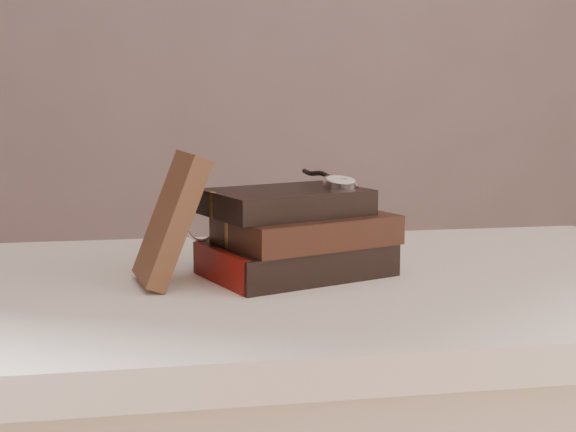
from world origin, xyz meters
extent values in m
cube|color=white|center=(0.00, 0.35, 0.73)|extent=(1.00, 0.60, 0.04)
cube|color=white|center=(0.00, 0.35, 0.67)|extent=(0.88, 0.49, 0.08)
cube|color=black|center=(-0.04, 0.37, 0.77)|extent=(0.25, 0.22, 0.04)
cube|color=beige|center=(-0.04, 0.37, 0.77)|extent=(0.24, 0.20, 0.03)
cube|color=gold|center=(-0.15, 0.35, 0.77)|extent=(0.01, 0.01, 0.04)
cube|color=#6A0E09|center=(-0.14, 0.33, 0.77)|extent=(0.06, 0.13, 0.04)
cube|color=black|center=(-0.03, 0.36, 0.81)|extent=(0.24, 0.20, 0.04)
cube|color=beige|center=(-0.03, 0.36, 0.81)|extent=(0.23, 0.19, 0.03)
cube|color=gold|center=(-0.13, 0.35, 0.81)|extent=(0.01, 0.01, 0.04)
cube|color=black|center=(-0.05, 0.37, 0.84)|extent=(0.22, 0.19, 0.03)
cube|color=beige|center=(-0.05, 0.37, 0.84)|extent=(0.21, 0.18, 0.02)
cube|color=gold|center=(-0.14, 0.36, 0.84)|extent=(0.01, 0.01, 0.03)
cube|color=#3D2417|center=(-0.20, 0.34, 0.83)|extent=(0.10, 0.11, 0.16)
cylinder|color=silver|center=(0.02, 0.37, 0.86)|extent=(0.06, 0.06, 0.02)
cylinder|color=white|center=(0.02, 0.37, 0.87)|extent=(0.05, 0.05, 0.01)
torus|color=silver|center=(0.02, 0.37, 0.87)|extent=(0.05, 0.05, 0.01)
cylinder|color=silver|center=(0.01, 0.40, 0.86)|extent=(0.01, 0.01, 0.01)
cube|color=black|center=(0.02, 0.38, 0.87)|extent=(0.01, 0.01, 0.00)
cube|color=black|center=(0.02, 0.38, 0.87)|extent=(0.01, 0.00, 0.00)
sphere|color=black|center=(0.01, 0.41, 0.87)|extent=(0.01, 0.01, 0.01)
sphere|color=black|center=(0.01, 0.42, 0.87)|extent=(0.01, 0.01, 0.01)
sphere|color=black|center=(0.01, 0.43, 0.87)|extent=(0.01, 0.01, 0.01)
sphere|color=black|center=(0.01, 0.44, 0.87)|extent=(0.01, 0.01, 0.01)
sphere|color=black|center=(0.00, 0.44, 0.87)|extent=(0.01, 0.01, 0.01)
sphere|color=black|center=(0.00, 0.45, 0.87)|extent=(0.01, 0.01, 0.01)
sphere|color=black|center=(0.00, 0.46, 0.87)|extent=(0.01, 0.01, 0.01)
sphere|color=black|center=(0.00, 0.47, 0.87)|extent=(0.01, 0.01, 0.01)
sphere|color=black|center=(0.00, 0.48, 0.87)|extent=(0.01, 0.01, 0.01)
sphere|color=black|center=(0.00, 0.49, 0.87)|extent=(0.01, 0.01, 0.01)
torus|color=silver|center=(-0.16, 0.39, 0.81)|extent=(0.05, 0.03, 0.04)
torus|color=silver|center=(-0.11, 0.41, 0.81)|extent=(0.05, 0.03, 0.04)
cylinder|color=silver|center=(-0.14, 0.40, 0.81)|extent=(0.01, 0.01, 0.00)
cylinder|color=silver|center=(-0.19, 0.43, 0.81)|extent=(0.04, 0.09, 0.02)
cylinder|color=silver|center=(-0.11, 0.46, 0.81)|extent=(0.04, 0.09, 0.02)
camera|label=1|loc=(-0.21, -0.58, 0.98)|focal=48.78mm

